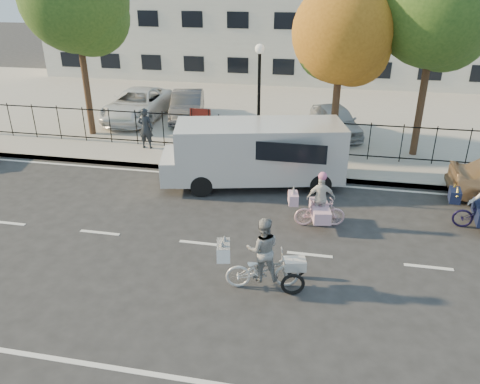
% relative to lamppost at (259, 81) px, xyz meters
% --- Properties ---
extents(ground, '(120.00, 120.00, 0.00)m').
position_rel_lamppost_xyz_m(ground, '(-0.50, -6.80, -3.11)').
color(ground, '#333334').
extents(road_markings, '(60.00, 9.52, 0.01)m').
position_rel_lamppost_xyz_m(road_markings, '(-0.50, -6.80, -3.11)').
color(road_markings, silver).
rests_on(road_markings, ground).
extents(curb, '(60.00, 0.10, 0.15)m').
position_rel_lamppost_xyz_m(curb, '(-0.50, -1.75, -3.04)').
color(curb, '#A8A399').
rests_on(curb, ground).
extents(sidewalk, '(60.00, 2.20, 0.15)m').
position_rel_lamppost_xyz_m(sidewalk, '(-0.50, -0.70, -3.04)').
color(sidewalk, '#A8A399').
rests_on(sidewalk, ground).
extents(parking_lot, '(60.00, 15.60, 0.15)m').
position_rel_lamppost_xyz_m(parking_lot, '(-0.50, 8.20, -3.04)').
color(parking_lot, '#A8A399').
rests_on(parking_lot, ground).
extents(iron_fence, '(58.00, 0.06, 1.50)m').
position_rel_lamppost_xyz_m(iron_fence, '(-0.50, 0.40, -2.21)').
color(iron_fence, black).
rests_on(iron_fence, sidewalk).
extents(building, '(34.00, 10.00, 6.00)m').
position_rel_lamppost_xyz_m(building, '(-0.50, 18.20, -0.11)').
color(building, silver).
rests_on(building, ground).
extents(lamppost, '(0.36, 0.36, 4.33)m').
position_rel_lamppost_xyz_m(lamppost, '(0.00, 0.00, 0.00)').
color(lamppost, black).
rests_on(lamppost, sidewalk).
extents(street_sign, '(0.85, 0.06, 1.80)m').
position_rel_lamppost_xyz_m(street_sign, '(-2.35, 0.00, -1.70)').
color(street_sign, black).
rests_on(street_sign, sidewalk).
extents(zebra_trike, '(2.12, 1.13, 1.81)m').
position_rel_lamppost_xyz_m(zebra_trike, '(1.48, -8.40, -2.41)').
color(zebra_trike, silver).
rests_on(zebra_trike, ground).
extents(unicorn_bike, '(1.73, 1.23, 1.71)m').
position_rel_lamppost_xyz_m(unicorn_bike, '(2.64, -5.14, -2.48)').
color(unicorn_bike, '#FCC0CB').
rests_on(unicorn_bike, ground).
extents(white_van, '(6.58, 3.35, 2.20)m').
position_rel_lamppost_xyz_m(white_van, '(0.32, -2.44, -1.90)').
color(white_van, silver).
rests_on(white_van, ground).
extents(pedestrian, '(0.62, 0.41, 1.71)m').
position_rel_lamppost_xyz_m(pedestrian, '(-4.72, 0.00, -2.11)').
color(pedestrian, black).
rests_on(pedestrian, sidewalk).
extents(lot_car_b, '(2.56, 5.33, 1.47)m').
position_rel_lamppost_xyz_m(lot_car_b, '(-6.78, 4.07, -2.23)').
color(lot_car_b, white).
rests_on(lot_car_b, parking_lot).
extents(lot_car_c, '(2.32, 4.40, 1.38)m').
position_rel_lamppost_xyz_m(lot_car_c, '(-4.33, 4.54, -2.27)').
color(lot_car_c, '#45464C').
rests_on(lot_car_c, parking_lot).
extents(lot_car_d, '(2.77, 4.20, 1.33)m').
position_rel_lamppost_xyz_m(lot_car_d, '(2.98, 3.39, -2.30)').
color(lot_car_d, '#A9ACB0').
rests_on(lot_car_d, parking_lot).
extents(tree_west, '(4.45, 4.45, 8.16)m').
position_rel_lamppost_xyz_m(tree_west, '(-7.77, 1.46, 2.60)').
color(tree_west, '#442D1D').
rests_on(tree_west, ground).
extents(tree_mid, '(3.65, 3.64, 6.67)m').
position_rel_lamppost_xyz_m(tree_mid, '(3.04, 0.65, 1.55)').
color(tree_mid, '#442D1D').
rests_on(tree_mid, ground).
extents(tree_east, '(4.27, 4.27, 7.84)m').
position_rel_lamppost_xyz_m(tree_east, '(6.28, 1.46, 2.37)').
color(tree_east, '#442D1D').
rests_on(tree_east, ground).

